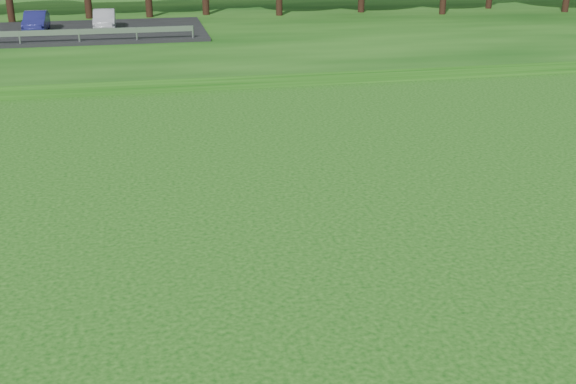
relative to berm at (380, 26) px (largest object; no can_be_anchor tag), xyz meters
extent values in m
cube|color=#0C3B0B|center=(0.00, 0.00, 0.00)|extent=(130.00, 30.00, 0.60)
cube|color=gray|center=(0.00, -14.00, -0.28)|extent=(130.00, 1.60, 0.04)
cube|color=black|center=(-24.00, -1.00, 0.39)|extent=(24.00, 9.00, 0.18)
imported|color=navy|center=(-22.00, -1.00, 1.08)|extent=(1.27, 3.64, 1.20)
imported|color=#9C9EA3|center=(-18.00, -1.00, 1.08)|extent=(1.27, 3.64, 1.20)
camera|label=1|loc=(-16.14, -47.09, 7.32)|focal=45.00mm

